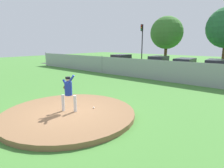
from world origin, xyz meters
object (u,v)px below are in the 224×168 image
(parked_car_slate, at_px, (158,64))
(traffic_cone_orange, at_px, (113,64))
(baseball, at_px, (94,108))
(parked_car_red, at_px, (121,62))
(traffic_light_near, at_px, (142,38))
(pitcher_youth, at_px, (68,90))
(parked_car_charcoal, at_px, (217,69))
(parked_car_teal, at_px, (184,67))

(parked_car_slate, relative_size, traffic_cone_orange, 7.44)
(baseball, height_order, parked_car_red, parked_car_red)
(traffic_cone_orange, distance_m, traffic_light_near, 5.54)
(baseball, bearing_deg, parked_car_red, 123.20)
(parked_car_red, bearing_deg, pitcher_youth, -60.21)
(traffic_light_near, bearing_deg, parked_car_slate, -40.86)
(traffic_cone_orange, xyz_separation_m, traffic_light_near, (2.45, 3.46, 3.57))
(parked_car_charcoal, bearing_deg, pitcher_youth, -100.28)
(pitcher_youth, bearing_deg, parked_car_charcoal, 79.72)
(baseball, xyz_separation_m, parked_car_red, (-8.98, 13.72, 0.58))
(baseball, bearing_deg, parked_car_teal, 93.11)
(parked_car_slate, xyz_separation_m, parked_car_red, (-5.18, -0.13, -0.00))
(parked_car_red, bearing_deg, traffic_cone_orange, 158.54)
(baseball, xyz_separation_m, traffic_cone_orange, (-11.04, 14.53, 0.02))
(parked_car_slate, bearing_deg, parked_car_red, -178.61)
(traffic_cone_orange, bearing_deg, parked_car_teal, -6.23)
(parked_car_red, xyz_separation_m, traffic_light_near, (0.39, 4.27, 3.02))
(parked_car_charcoal, bearing_deg, parked_car_red, -179.17)
(pitcher_youth, bearing_deg, traffic_cone_orange, 124.06)
(baseball, bearing_deg, traffic_light_near, 115.53)
(baseball, height_order, parked_car_charcoal, parked_car_charcoal)
(traffic_cone_orange, bearing_deg, parked_car_charcoal, -2.85)
(parked_car_slate, bearing_deg, parked_car_teal, -8.14)
(baseball, relative_size, parked_car_teal, 0.02)
(parked_car_charcoal, relative_size, traffic_cone_orange, 8.68)
(parked_car_teal, bearing_deg, parked_car_charcoal, 9.51)
(parked_car_red, bearing_deg, parked_car_charcoal, 0.83)
(traffic_light_near, bearing_deg, parked_car_red, -95.16)
(parked_car_red, distance_m, traffic_light_near, 5.24)
(baseball, distance_m, parked_car_red, 16.40)
(parked_car_teal, bearing_deg, pitcher_youth, -89.45)
(parked_car_teal, bearing_deg, parked_car_red, 177.82)
(parked_car_slate, height_order, parked_car_charcoal, parked_car_slate)
(parked_car_slate, xyz_separation_m, parked_car_teal, (3.07, -0.44, -0.02))
(parked_car_slate, relative_size, parked_car_teal, 0.92)
(parked_car_charcoal, bearing_deg, baseball, -98.59)
(pitcher_youth, height_order, parked_car_red, pitcher_youth)
(parked_car_charcoal, bearing_deg, traffic_light_near, 158.96)
(parked_car_slate, xyz_separation_m, traffic_light_near, (-4.79, 4.15, 3.02))
(parked_car_charcoal, relative_size, parked_car_red, 1.15)
(parked_car_teal, bearing_deg, baseball, -86.89)
(traffic_light_near, bearing_deg, traffic_cone_orange, -125.35)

